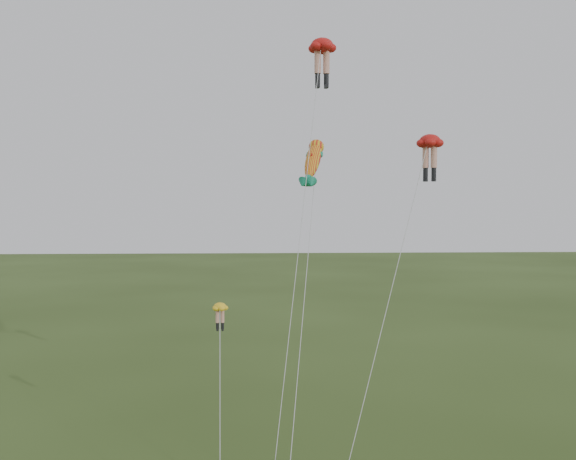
{
  "coord_description": "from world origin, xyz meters",
  "views": [
    {
      "loc": [
        -0.9,
        -25.35,
        12.61
      ],
      "look_at": [
        0.79,
        6.0,
        11.49
      ],
      "focal_mm": 40.0,
      "sensor_mm": 36.0,
      "label": 1
    }
  ],
  "objects": [
    {
      "name": "legs_kite_red_high",
      "position": [
        2.99,
        11.24,
        21.38
      ],
      "size": [
        4.39,
        12.88,
        22.26
      ],
      "rotation": [
        0.0,
        0.0,
        0.1
      ],
      "color": "red",
      "rests_on": "ground"
    },
    {
      "name": "legs_kite_red_mid",
      "position": [
        7.2,
        4.08,
        15.18
      ],
      "size": [
        6.13,
        6.16,
        16.01
      ],
      "rotation": [
        0.0,
        0.0,
        -0.53
      ],
      "color": "red",
      "rests_on": "ground"
    },
    {
      "name": "legs_kite_yellow",
      "position": [
        -2.43,
        3.7,
        7.25
      ],
      "size": [
        0.89,
        7.75,
        8.2
      ],
      "rotation": [
        0.0,
        0.0,
        0.08
      ],
      "color": "yellow",
      "rests_on": "ground"
    },
    {
      "name": "fish_kite",
      "position": [
        2.37,
        9.66,
        15.16
      ],
      "size": [
        3.19,
        13.2,
        16.68
      ],
      "rotation": [
        0.79,
        0.0,
        -0.33
      ],
      "color": "yellow",
      "rests_on": "ground"
    }
  ]
}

